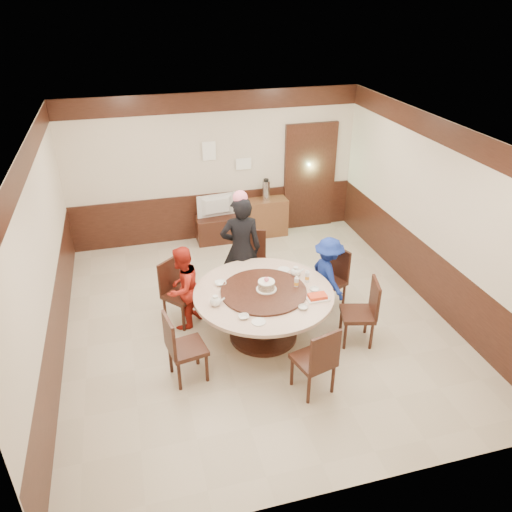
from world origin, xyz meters
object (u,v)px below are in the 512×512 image
object	(u,v)px
banquet_table	(263,305)
birthday_cake	(266,285)
person_standing	(241,249)
television	(218,207)
person_red	(183,288)
person_blue	(328,275)
shrimp_platter	(317,297)
thermos	(266,190)
tv_stand	(219,229)
side_cabinet	(266,217)

from	to	relation	value
banquet_table	birthday_cake	xyz separation A→B (m)	(0.04, 0.01, 0.31)
person_standing	television	size ratio (longest dim) A/B	2.27
person_standing	birthday_cake	world-z (taller)	person_standing
banquet_table	person_standing	bearing A→B (deg)	92.97
banquet_table	person_red	distance (m)	1.19
banquet_table	television	distance (m)	3.17
birthday_cake	television	xyz separation A→B (m)	(-0.06, 3.15, -0.13)
person_blue	shrimp_platter	world-z (taller)	person_blue
thermos	tv_stand	bearing A→B (deg)	-178.22
shrimp_platter	thermos	distance (m)	3.55
side_cabinet	person_standing	bearing A→B (deg)	-115.81
person_blue	banquet_table	bearing A→B (deg)	103.81
person_red	thermos	size ratio (longest dim) A/B	3.33
banquet_table	shrimp_platter	distance (m)	0.77
person_red	television	xyz separation A→B (m)	(1.02, 2.58, 0.09)
person_red	side_cabinet	distance (m)	3.30
television	banquet_table	bearing A→B (deg)	84.12
shrimp_platter	tv_stand	size ratio (longest dim) A/B	0.35
side_cabinet	banquet_table	bearing A→B (deg)	-106.83
banquet_table	television	xyz separation A→B (m)	(-0.01, 3.16, 0.19)
person_red	television	world-z (taller)	person_red
person_red	thermos	xyz separation A→B (m)	(1.99, 2.61, 0.31)
person_blue	television	xyz separation A→B (m)	(-1.13, 2.75, 0.11)
person_blue	shrimp_platter	size ratio (longest dim) A/B	4.04
person_red	shrimp_platter	size ratio (longest dim) A/B	4.22
television	person_blue	bearing A→B (deg)	106.31
side_cabinet	television	bearing A→B (deg)	-178.25
television	thermos	world-z (taller)	thermos
banquet_table	thermos	xyz separation A→B (m)	(0.95, 3.19, 0.41)
birthday_cake	tv_stand	distance (m)	3.21
banquet_table	television	world-z (taller)	television
banquet_table	tv_stand	xyz separation A→B (m)	(-0.01, 3.16, -0.28)
person_blue	shrimp_platter	xyz separation A→B (m)	(-0.47, -0.76, 0.17)
person_blue	thermos	size ratio (longest dim) A/B	3.19
birthday_cake	television	world-z (taller)	birthday_cake
birthday_cake	side_cabinet	bearing A→B (deg)	73.80
person_standing	person_red	xyz separation A→B (m)	(-0.98, -0.50, -0.24)
person_standing	birthday_cake	bearing A→B (deg)	101.53
birthday_cake	thermos	bearing A→B (deg)	74.03
person_standing	television	bearing A→B (deg)	-84.77
birthday_cake	side_cabinet	xyz separation A→B (m)	(0.92, 3.18, -0.47)
person_standing	person_blue	xyz separation A→B (m)	(1.18, -0.66, -0.26)
shrimp_platter	thermos	bearing A→B (deg)	85.11
person_standing	television	xyz separation A→B (m)	(0.04, 2.08, -0.15)
tv_stand	thermos	distance (m)	1.19
person_red	thermos	bearing A→B (deg)	-174.93
side_cabinet	thermos	size ratio (longest dim) A/B	2.11
television	person_red	bearing A→B (deg)	62.19
banquet_table	person_blue	xyz separation A→B (m)	(1.12, 0.41, 0.07)
person_blue	side_cabinet	bearing A→B (deg)	-3.28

